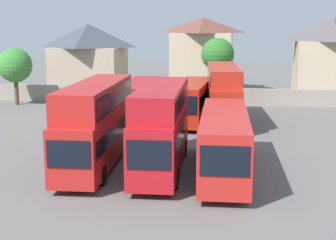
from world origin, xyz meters
TOP-DOWN VIEW (x-y plane):
  - ground at (0.00, 18.00)m, footprint 140.00×140.00m
  - depot_boundary_wall at (0.00, 24.78)m, footprint 56.00×0.50m
  - bus_1 at (-3.92, 0.12)m, footprint 2.98×11.51m
  - bus_2 at (0.06, -0.16)m, footprint 2.84×10.75m
  - bus_3 at (3.72, -0.41)m, footprint 2.95×11.60m
  - bus_4 at (-4.05, 15.12)m, footprint 3.38×10.70m
  - bus_5 at (0.46, 14.65)m, footprint 2.99×10.39m
  - bus_6 at (3.15, 14.66)m, footprint 3.44×11.90m
  - house_terrace_left at (-14.70, 34.09)m, footprint 8.99×8.08m
  - house_terrace_centre at (-0.11, 34.07)m, footprint 7.61×8.08m
  - house_terrace_right at (15.43, 34.20)m, footprint 8.79×7.26m
  - tree_left_of_lot at (2.10, 27.28)m, footprint 3.63×3.63m
  - tree_behind_wall at (-19.03, 21.78)m, footprint 3.63×3.63m

SIDE VIEW (x-z plane):
  - ground at x=0.00m, z-range 0.00..0.00m
  - depot_boundary_wall at x=0.00m, z-range 0.00..1.80m
  - bus_4 at x=-4.05m, z-range 0.24..3.70m
  - bus_5 at x=0.46m, z-range 0.25..3.78m
  - bus_3 at x=3.72m, z-range 0.25..3.79m
  - bus_6 at x=3.15m, z-range 0.32..5.28m
  - bus_2 at x=0.06m, z-range 0.31..5.30m
  - bus_1 at x=-3.92m, z-range 0.32..5.37m
  - tree_behind_wall at x=-19.03m, z-range 1.17..7.21m
  - house_terrace_left at x=-14.70m, z-range 0.10..8.66m
  - house_terrace_centre at x=-0.11m, z-range 0.07..9.37m
  - house_terrace_right at x=15.43m, z-range 0.10..9.42m
  - tree_left_of_lot at x=2.10m, z-range 1.64..8.68m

